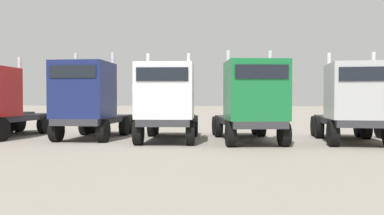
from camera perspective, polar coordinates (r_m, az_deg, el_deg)
ground at (r=16.05m, az=-5.71°, el=-5.66°), size 200.00×200.00×0.00m
semi_truck_navy at (r=18.50m, az=-15.56°, el=1.16°), size 2.82×5.79×4.26m
semi_truck_white at (r=16.85m, az=-3.80°, el=0.78°), size 3.21×6.36×4.06m
semi_truck_green at (r=16.53m, az=9.08°, el=0.80°), size 3.77×6.70×4.13m
semi_truck_silver at (r=17.57m, az=23.58°, el=0.72°), size 2.57×5.69×4.03m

